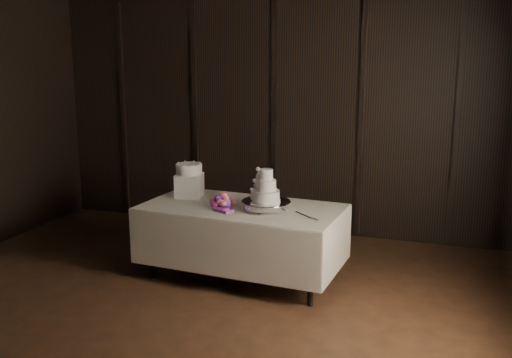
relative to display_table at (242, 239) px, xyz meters
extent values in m
cube|color=black|center=(-0.20, 1.79, 1.08)|extent=(6.04, 0.04, 3.04)
cube|color=silver|center=(0.00, 0.00, 0.34)|extent=(2.05, 1.17, 0.01)
cube|color=white|center=(0.00, 0.00, -0.06)|extent=(1.88, 1.04, 0.71)
cylinder|color=silver|center=(0.27, -0.06, 0.39)|extent=(0.51, 0.51, 0.09)
cylinder|color=white|center=(0.27, -0.06, 0.49)|extent=(0.26, 0.26, 0.11)
cylinder|color=white|center=(0.27, -0.06, 0.59)|extent=(0.19, 0.19, 0.11)
cylinder|color=white|center=(0.27, -0.06, 0.70)|extent=(0.13, 0.13, 0.11)
cube|color=white|center=(-0.66, 0.18, 0.47)|extent=(0.30, 0.30, 0.25)
cylinder|color=white|center=(-0.66, 0.18, 0.65)|extent=(0.32, 0.32, 0.11)
cube|color=silver|center=(0.67, -0.14, 0.35)|extent=(0.29, 0.27, 0.01)
camera|label=1|loc=(1.92, -5.18, 1.82)|focal=40.00mm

